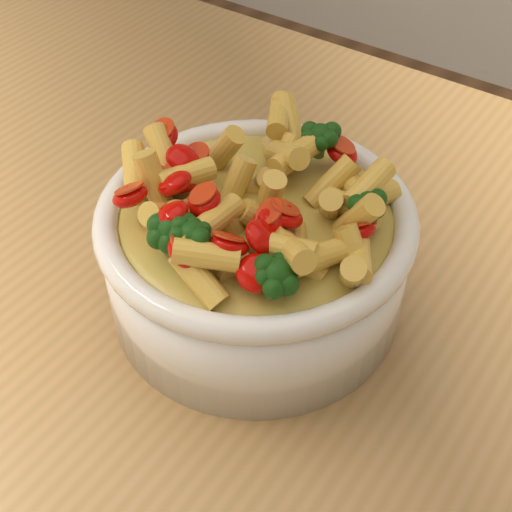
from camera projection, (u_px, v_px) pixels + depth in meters
The scene contains 3 objects.
table at pixel (162, 345), 0.64m from camera, with size 1.20×0.80×0.90m.
serving_bowl at pixel (256, 255), 0.51m from camera, with size 0.22×0.22×0.10m.
pasta_salad at pixel (256, 190), 0.47m from camera, with size 0.17×0.17×0.04m.
Camera 1 is at (0.30, -0.28, 1.30)m, focal length 50.00 mm.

